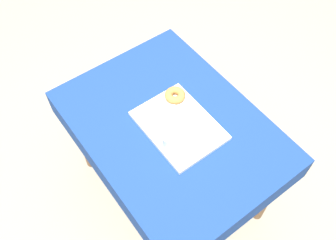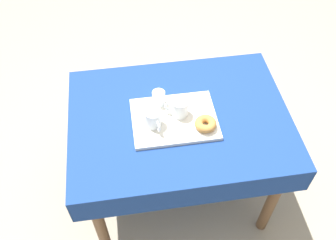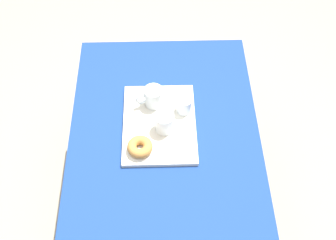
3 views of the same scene
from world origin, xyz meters
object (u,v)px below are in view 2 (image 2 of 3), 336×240
object	(u,v)px
dining_table	(179,130)
water_glass_near	(159,98)
tea_mug_right	(153,119)
serving_tray	(174,119)
donut_plate_left	(205,127)
sugar_donut_left	(206,124)
tea_mug_left	(180,108)

from	to	relation	value
dining_table	water_glass_near	bearing A→B (deg)	136.71
tea_mug_right	water_glass_near	world-z (taller)	tea_mug_right
dining_table	serving_tray	world-z (taller)	serving_tray
water_glass_near	donut_plate_left	world-z (taller)	water_glass_near
serving_tray	donut_plate_left	size ratio (longest dim) A/B	3.75
serving_tray	sugar_donut_left	xyz separation A→B (m)	(0.14, -0.08, 0.04)
sugar_donut_left	tea_mug_left	bearing A→B (deg)	136.39
dining_table	tea_mug_right	xyz separation A→B (m)	(-0.14, -0.05, 0.18)
dining_table	tea_mug_right	size ratio (longest dim) A/B	9.07
tea_mug_left	water_glass_near	bearing A→B (deg)	136.73
serving_tray	tea_mug_right	xyz separation A→B (m)	(-0.11, -0.03, 0.06)
tea_mug_left	donut_plate_left	size ratio (longest dim) A/B	1.10
dining_table	donut_plate_left	distance (m)	0.21
dining_table	tea_mug_left	size ratio (longest dim) A/B	9.06
tea_mug_right	sugar_donut_left	world-z (taller)	tea_mug_right
donut_plate_left	dining_table	bearing A→B (deg)	136.41
tea_mug_left	tea_mug_right	xyz separation A→B (m)	(-0.15, -0.05, 0.00)
donut_plate_left	serving_tray	bearing A→B (deg)	149.65
tea_mug_left	donut_plate_left	world-z (taller)	tea_mug_left
donut_plate_left	sugar_donut_left	distance (m)	0.02
dining_table	sugar_donut_left	world-z (taller)	sugar_donut_left
tea_mug_right	donut_plate_left	bearing A→B (deg)	-12.83
tea_mug_left	water_glass_near	distance (m)	0.14
tea_mug_left	tea_mug_right	bearing A→B (deg)	-162.41
donut_plate_left	sugar_donut_left	xyz separation A→B (m)	(0.00, 0.00, 0.02)
serving_tray	water_glass_near	size ratio (longest dim) A/B	5.42
tea_mug_right	donut_plate_left	xyz separation A→B (m)	(0.26, -0.06, -0.04)
water_glass_near	serving_tray	bearing A→B (deg)	-60.22
water_glass_near	sugar_donut_left	size ratio (longest dim) A/B	0.73
dining_table	serving_tray	distance (m)	0.13
tea_mug_left	sugar_donut_left	distance (m)	0.15
tea_mug_right	water_glass_near	xyz separation A→B (m)	(0.05, 0.14, -0.01)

